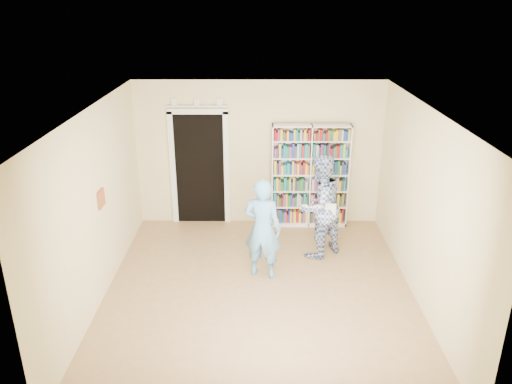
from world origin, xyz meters
TOP-DOWN VIEW (x-y plane):
  - floor at (0.00, 0.00)m, footprint 5.00×5.00m
  - ceiling at (0.00, 0.00)m, footprint 5.00×5.00m
  - wall_back at (0.00, 2.50)m, footprint 4.50×0.00m
  - wall_left at (-2.25, 0.00)m, footprint 0.00×5.00m
  - wall_right at (2.25, 0.00)m, footprint 0.00×5.00m
  - bookshelf at (0.93, 2.34)m, footprint 1.41×0.26m
  - doorway at (-1.10, 2.48)m, footprint 1.10×0.08m
  - wall_art at (-2.23, 0.20)m, footprint 0.03×0.25m
  - man_blue at (0.05, 0.49)m, footprint 0.67×0.53m
  - man_plaid at (0.97, 1.17)m, footprint 1.08×1.05m
  - paper_sheet at (1.12, 0.95)m, footprint 0.19×0.02m

SIDE VIEW (x-z plane):
  - floor at x=0.00m, z-range 0.00..0.00m
  - man_blue at x=0.05m, z-range 0.00..1.59m
  - man_plaid at x=0.97m, z-range 0.00..1.75m
  - paper_sheet at x=1.12m, z-range 0.75..1.01m
  - bookshelf at x=0.93m, z-range 0.01..1.95m
  - doorway at x=-1.10m, z-range -0.04..2.39m
  - wall_back at x=0.00m, z-range -0.90..3.60m
  - wall_left at x=-2.25m, z-range -1.15..3.85m
  - wall_right at x=2.25m, z-range -1.15..3.85m
  - wall_art at x=-2.23m, z-range 1.27..1.52m
  - ceiling at x=0.00m, z-range 2.70..2.70m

